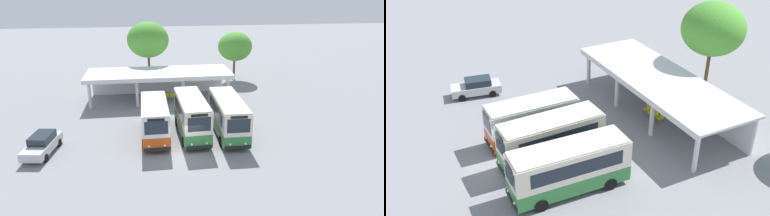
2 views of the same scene
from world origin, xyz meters
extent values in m
plane|color=gray|center=(0.00, 0.00, 0.00)|extent=(180.00, 180.00, 0.00)
cylinder|color=black|center=(-1.29, 1.33, 0.45)|extent=(0.23, 0.90, 0.90)
cylinder|color=black|center=(-3.48, 1.31, 0.45)|extent=(0.23, 0.90, 0.90)
cylinder|color=black|center=(-1.32, 5.62, 0.45)|extent=(0.23, 0.90, 0.90)
cylinder|color=black|center=(-3.51, 5.60, 0.45)|extent=(0.23, 0.90, 0.90)
cube|color=#D14C14|center=(-2.40, 3.47, 0.94)|extent=(2.35, 6.93, 1.12)
cube|color=silver|center=(-2.40, 3.47, 2.36)|extent=(2.35, 6.93, 1.71)
cube|color=silver|center=(-2.40, 3.47, 3.27)|extent=(2.28, 6.73, 0.12)
cube|color=black|center=(-2.37, -0.02, 0.52)|extent=(2.18, 0.12, 0.28)
cube|color=#1E2833|center=(-2.37, 0.02, 2.41)|extent=(1.88, 0.06, 1.11)
cube|color=black|center=(-2.37, 0.02, 3.09)|extent=(1.38, 0.06, 0.24)
cube|color=#1E2833|center=(-1.27, 3.57, 2.41)|extent=(0.08, 5.53, 0.94)
cube|color=#1E2833|center=(-3.54, 3.56, 2.41)|extent=(0.08, 5.53, 0.94)
sphere|color=#EAEACC|center=(-1.74, -0.01, 0.83)|extent=(0.20, 0.20, 0.20)
sphere|color=#EAEACC|center=(-3.00, -0.02, 0.83)|extent=(0.20, 0.20, 0.20)
cylinder|color=black|center=(2.12, 1.34, 0.45)|extent=(0.25, 0.91, 0.90)
cylinder|color=black|center=(-0.09, 1.27, 0.45)|extent=(0.25, 0.91, 0.90)
cylinder|color=black|center=(1.96, 5.91, 0.45)|extent=(0.25, 0.91, 0.90)
cylinder|color=black|center=(-0.25, 5.84, 0.45)|extent=(0.25, 0.91, 0.90)
cube|color=#337F3D|center=(0.94, 3.59, 0.97)|extent=(2.56, 7.45, 1.18)
cube|color=beige|center=(0.94, 3.59, 2.51)|extent=(2.56, 7.45, 1.89)
cube|color=beige|center=(0.94, 3.59, 3.51)|extent=(2.49, 7.23, 0.12)
cube|color=black|center=(1.07, -0.13, 0.52)|extent=(2.19, 0.18, 0.28)
cube|color=#1E2833|center=(1.07, -0.08, 2.56)|extent=(1.89, 0.12, 1.23)
cube|color=black|center=(1.07, -0.08, 3.33)|extent=(1.39, 0.10, 0.24)
cube|color=#1E2833|center=(2.08, 3.73, 2.56)|extent=(0.25, 5.90, 1.04)
cube|color=#1E2833|center=(-0.21, 3.65, 2.56)|extent=(0.25, 5.90, 1.04)
sphere|color=#EAEACC|center=(1.70, -0.09, 0.83)|extent=(0.20, 0.20, 0.20)
sphere|color=#EAEACC|center=(0.43, -0.14, 0.83)|extent=(0.20, 0.20, 0.20)
cylinder|color=black|center=(5.34, 0.91, 0.45)|extent=(0.24, 0.90, 0.90)
cylinder|color=black|center=(3.11, 0.96, 0.45)|extent=(0.24, 0.90, 0.90)
cylinder|color=black|center=(5.44, 5.75, 0.45)|extent=(0.24, 0.90, 0.90)
cylinder|color=black|center=(3.21, 5.80, 0.45)|extent=(0.24, 0.90, 0.90)
cube|color=#337F3D|center=(4.28, 3.35, 0.92)|extent=(2.50, 7.86, 1.07)
cube|color=beige|center=(4.28, 3.35, 2.38)|extent=(2.50, 7.86, 1.85)
cube|color=beige|center=(4.28, 3.35, 3.36)|extent=(2.42, 7.62, 0.12)
cube|color=black|center=(4.19, -0.58, 0.52)|extent=(2.21, 0.15, 0.28)
cube|color=#1E2833|center=(4.19, -0.54, 2.43)|extent=(1.91, 0.09, 1.20)
cube|color=black|center=(4.19, -0.54, 3.18)|extent=(1.40, 0.08, 0.24)
cube|color=#1E2833|center=(5.43, 3.43, 2.43)|extent=(0.18, 6.25, 1.02)
cube|color=#1E2833|center=(3.12, 3.48, 2.43)|extent=(0.18, 6.25, 1.02)
sphere|color=#EAEACC|center=(4.83, -0.58, 0.83)|extent=(0.20, 0.20, 0.20)
sphere|color=#EAEACC|center=(3.55, -0.56, 0.83)|extent=(0.20, 0.20, 0.20)
cylinder|color=black|center=(-11.06, 0.12, 0.32)|extent=(0.27, 0.66, 0.64)
cylinder|color=black|center=(-12.70, 0.37, 0.32)|extent=(0.27, 0.66, 0.64)
cylinder|color=black|center=(-10.65, 2.81, 0.32)|extent=(0.27, 0.66, 0.64)
cylinder|color=black|center=(-12.29, 3.06, 0.32)|extent=(0.27, 0.66, 0.64)
cube|color=silver|center=(-11.68, 1.59, 0.67)|extent=(2.40, 4.61, 0.70)
cube|color=#1E2833|center=(-11.64, 1.81, 1.32)|extent=(1.82, 2.48, 0.60)
cylinder|color=silver|center=(-9.33, 11.94, 1.60)|extent=(0.36, 0.36, 3.20)
cylinder|color=silver|center=(-4.11, 11.94, 1.60)|extent=(0.36, 0.36, 3.20)
cylinder|color=silver|center=(1.11, 11.94, 1.60)|extent=(0.36, 0.36, 3.20)
cylinder|color=silver|center=(6.32, 11.94, 1.60)|extent=(0.36, 0.36, 3.20)
cube|color=silver|center=(-1.50, 16.82, 1.60)|extent=(16.45, 0.20, 3.20)
cube|color=silver|center=(-1.50, 14.28, 3.30)|extent=(16.95, 5.79, 0.20)
cube|color=silver|center=(-1.50, 11.44, 3.06)|extent=(16.95, 0.10, 0.28)
cylinder|color=slate|center=(-1.61, 13.28, 0.22)|extent=(0.03, 0.03, 0.44)
cylinder|color=slate|center=(-1.96, 13.29, 0.22)|extent=(0.03, 0.03, 0.44)
cylinder|color=slate|center=(-1.60, 13.63, 0.22)|extent=(0.03, 0.03, 0.44)
cylinder|color=slate|center=(-1.96, 13.64, 0.22)|extent=(0.03, 0.03, 0.44)
cube|color=yellow|center=(-1.78, 13.46, 0.46)|extent=(0.45, 0.45, 0.04)
cube|color=yellow|center=(-1.78, 13.66, 0.66)|extent=(0.44, 0.05, 0.40)
cylinder|color=slate|center=(-1.04, 13.30, 0.22)|extent=(0.03, 0.03, 0.44)
cylinder|color=slate|center=(-1.39, 13.31, 0.22)|extent=(0.03, 0.03, 0.44)
cylinder|color=slate|center=(-1.03, 13.65, 0.22)|extent=(0.03, 0.03, 0.44)
cylinder|color=slate|center=(-1.38, 13.66, 0.22)|extent=(0.03, 0.03, 0.44)
cube|color=yellow|center=(-1.21, 13.48, 0.46)|extent=(0.45, 0.45, 0.04)
cube|color=yellow|center=(-1.21, 13.68, 0.66)|extent=(0.44, 0.05, 0.40)
cylinder|color=slate|center=(-0.46, 13.33, 0.22)|extent=(0.03, 0.03, 0.44)
cylinder|color=slate|center=(-0.82, 13.34, 0.22)|extent=(0.03, 0.03, 0.44)
cylinder|color=slate|center=(-0.46, 13.69, 0.22)|extent=(0.03, 0.03, 0.44)
cylinder|color=slate|center=(-0.81, 13.69, 0.22)|extent=(0.03, 0.03, 0.44)
cube|color=yellow|center=(-0.64, 13.51, 0.46)|extent=(0.45, 0.45, 0.04)
cube|color=yellow|center=(-0.63, 13.71, 0.66)|extent=(0.44, 0.05, 0.40)
cylinder|color=slate|center=(0.11, 13.40, 0.22)|extent=(0.03, 0.03, 0.44)
cylinder|color=slate|center=(-0.24, 13.41, 0.22)|extent=(0.03, 0.03, 0.44)
cylinder|color=slate|center=(0.12, 13.76, 0.22)|extent=(0.03, 0.03, 0.44)
cylinder|color=slate|center=(-0.24, 13.76, 0.22)|extent=(0.03, 0.03, 0.44)
cube|color=yellow|center=(-0.06, 13.58, 0.46)|extent=(0.45, 0.45, 0.04)
cube|color=yellow|center=(-0.06, 13.78, 0.66)|extent=(0.44, 0.05, 0.40)
cylinder|color=brown|center=(-2.59, 20.37, 2.09)|extent=(0.32, 0.32, 4.18)
ellipsoid|color=#4C9933|center=(-2.59, 20.37, 6.24)|extent=(5.49, 5.49, 4.67)
cylinder|color=brown|center=(9.63, 21.72, 1.52)|extent=(0.32, 0.32, 3.04)
ellipsoid|color=#4C9933|center=(9.63, 21.72, 4.84)|extent=(4.81, 4.81, 4.09)
camera|label=1|loc=(-2.85, -24.17, 13.01)|focal=31.05mm
camera|label=2|loc=(25.38, -6.61, 19.19)|focal=42.40mm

